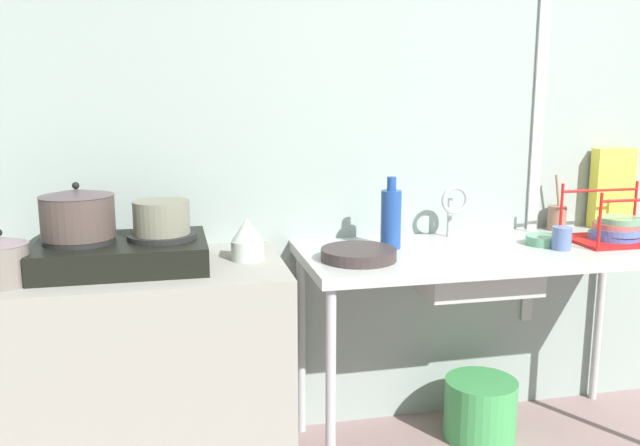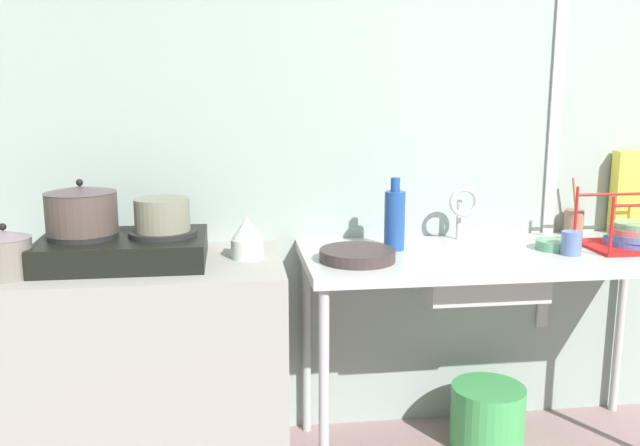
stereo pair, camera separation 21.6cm
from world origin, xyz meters
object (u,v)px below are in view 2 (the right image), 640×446
(dish_rack, at_px, (633,236))
(utensil_jar, at_px, (574,221))
(pot_beside_stove, at_px, (5,254))
(faucet, at_px, (463,206))
(stove, at_px, (124,249))
(cup_by_rack, at_px, (571,243))
(cereal_box, at_px, (634,192))
(small_bowl_on_drainboard, at_px, (554,245))
(pot_on_left_burner, at_px, (81,209))
(bucket_on_floor, at_px, (487,416))
(percolator, at_px, (247,238))
(sink_basin, at_px, (475,271))
(frying_pan, at_px, (357,255))
(bottle_by_sink, at_px, (395,219))
(pot_on_right_burner, at_px, (162,215))

(dish_rack, bearing_deg, utensil_jar, 111.98)
(pot_beside_stove, relative_size, faucet, 0.81)
(stove, bearing_deg, cup_by_rack, -3.33)
(cereal_box, bearing_deg, cup_by_rack, -140.50)
(small_bowl_on_drainboard, bearing_deg, pot_on_left_burner, 179.80)
(bucket_on_floor, bearing_deg, pot_on_left_burner, -178.36)
(utensil_jar, bearing_deg, percolator, -170.67)
(pot_on_left_burner, height_order, dish_rack, pot_on_left_burner)
(pot_on_left_burner, xyz_separation_m, pot_beside_stove, (-0.22, -0.14, -0.12))
(sink_basin, bearing_deg, percolator, 178.87)
(frying_pan, xyz_separation_m, bottle_by_sink, (0.17, 0.15, 0.10))
(cup_by_rack, bearing_deg, pot_on_left_burner, 176.93)
(pot_on_right_burner, height_order, cereal_box, cereal_box)
(cup_by_rack, distance_m, bucket_on_floor, 0.80)
(percolator, relative_size, bottle_by_sink, 0.55)
(pot_on_left_burner, xyz_separation_m, percolator, (0.57, 0.01, -0.12))
(percolator, xyz_separation_m, bucket_on_floor, (0.96, 0.03, -0.78))
(faucet, height_order, frying_pan, faucet)
(pot_beside_stove, height_order, percolator, pot_beside_stove)
(faucet, distance_m, frying_pan, 0.55)
(stove, bearing_deg, dish_rack, -0.61)
(pot_beside_stove, relative_size, cup_by_rack, 2.04)
(sink_basin, xyz_separation_m, small_bowl_on_drainboard, (0.31, -0.00, 0.09))
(percolator, distance_m, frying_pan, 0.40)
(bucket_on_floor, bearing_deg, bottle_by_sink, 175.56)
(frying_pan, height_order, utensil_jar, utensil_jar)
(stove, xyz_separation_m, bottle_by_sink, (0.99, 0.07, 0.07))
(sink_basin, distance_m, bottle_by_sink, 0.37)
(small_bowl_on_drainboard, bearing_deg, dish_rack, -2.65)
(bottle_by_sink, bearing_deg, percolator, -173.88)
(sink_basin, distance_m, frying_pan, 0.49)
(dish_rack, bearing_deg, pot_on_left_burner, 179.43)
(pot_on_right_burner, xyz_separation_m, bucket_on_floor, (1.26, 0.04, -0.87))
(cereal_box, bearing_deg, stove, -170.76)
(cup_by_rack, relative_size, bucket_on_floor, 0.30)
(small_bowl_on_drainboard, bearing_deg, cereal_box, 28.03)
(sink_basin, height_order, dish_rack, dish_rack)
(stove, xyz_separation_m, utensil_jar, (1.81, 0.24, 0.00))
(faucet, relative_size, small_bowl_on_drainboard, 1.61)
(bottle_by_sink, bearing_deg, pot_on_right_burner, -175.02)
(dish_rack, bearing_deg, pot_beside_stove, -177.05)
(frying_pan, xyz_separation_m, small_bowl_on_drainboard, (0.78, 0.07, -0.00))
(dish_rack, relative_size, utensil_jar, 1.51)
(small_bowl_on_drainboard, relative_size, bucket_on_floor, 0.46)
(pot_on_left_burner, xyz_separation_m, pot_on_right_burner, (0.27, 0.00, -0.03))
(pot_beside_stove, height_order, frying_pan, pot_beside_stove)
(pot_on_right_burner, relative_size, sink_basin, 0.44)
(stove, distance_m, pot_on_right_burner, 0.18)
(pot_on_right_burner, distance_m, sink_basin, 1.18)
(stove, xyz_separation_m, percolator, (0.43, 0.01, 0.02))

